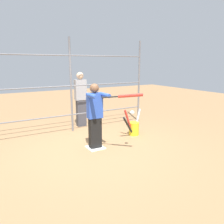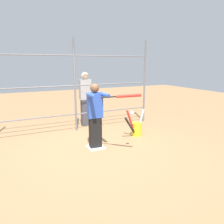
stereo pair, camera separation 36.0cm
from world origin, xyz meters
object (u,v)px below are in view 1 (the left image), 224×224
Objects in this scene: baseball_bat_swinging at (127,96)px; bystander_behind_fence at (81,99)px; softball_in_flight at (132,113)px; batter at (95,114)px; bat_bucket at (133,127)px.

bystander_behind_fence is (-0.09, -2.82, -0.46)m from baseball_bat_swinging.
bystander_behind_fence is at bearing -84.82° from softball_in_flight.
baseball_bat_swinging is at bearing 37.04° from softball_in_flight.
baseball_bat_swinging is at bearing 114.32° from batter.
softball_in_flight is at bearing -142.96° from baseball_bat_swinging.
bat_bucket is (-0.72, -0.93, -0.70)m from softball_in_flight.
batter is 0.89m from softball_in_flight.
softball_in_flight reaches higher than bat_bucket.
bystander_behind_fence is at bearing -91.81° from baseball_bat_swinging.
bystander_behind_fence reaches higher than batter.
bat_bucket is 2.02m from bystander_behind_fence.
softball_in_flight is at bearing 52.32° from bat_bucket.
bat_bucket is at bearing 120.06° from bystander_behind_fence.
baseball_bat_swinging is at bearing 88.19° from bystander_behind_fence.
baseball_bat_swinging is 1.95m from bat_bucket.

